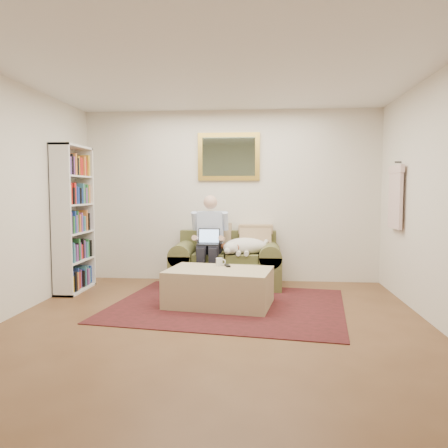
# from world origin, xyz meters

# --- Properties ---
(room_shell) EXTENTS (4.51, 5.00, 2.61)m
(room_shell) POSITION_xyz_m (0.00, 0.35, 1.30)
(room_shell) COLOR brown
(room_shell) RESTS_ON ground
(rug) EXTENTS (3.00, 2.53, 0.01)m
(rug) POSITION_xyz_m (0.08, 1.01, 0.01)
(rug) COLOR #331514
(rug) RESTS_ON room_shell
(sofa) EXTENTS (1.57, 0.80, 0.94)m
(sofa) POSITION_xyz_m (-0.03, 2.07, 0.27)
(sofa) COLOR brown
(sofa) RESTS_ON room_shell
(seated_man) EXTENTS (0.52, 0.74, 1.32)m
(seated_man) POSITION_xyz_m (-0.26, 1.92, 0.66)
(seated_man) COLOR #8CA2D8
(seated_man) RESTS_ON sofa
(laptop) EXTENTS (0.30, 0.24, 0.22)m
(laptop) POSITION_xyz_m (-0.26, 1.86, 0.69)
(laptop) COLOR black
(laptop) RESTS_ON seated_man
(sleeping_dog) EXTENTS (0.65, 0.41, 0.24)m
(sleeping_dog) POSITION_xyz_m (0.26, 1.99, 0.60)
(sleeping_dog) COLOR white
(sleeping_dog) RESTS_ON sofa
(ottoman) EXTENTS (1.33, 0.96, 0.44)m
(ottoman) POSITION_xyz_m (-0.02, 0.98, 0.22)
(ottoman) COLOR tan
(ottoman) RESTS_ON room_shell
(coffee_mug) EXTENTS (0.08, 0.08, 0.10)m
(coffee_mug) POSITION_xyz_m (-0.05, 1.22, 0.49)
(coffee_mug) COLOR white
(coffee_mug) RESTS_ON ottoman
(tv_remote) EXTENTS (0.09, 0.16, 0.02)m
(tv_remote) POSITION_xyz_m (0.06, 1.19, 0.45)
(tv_remote) COLOR black
(tv_remote) RESTS_ON ottoman
(bookshelf) EXTENTS (0.28, 0.80, 2.00)m
(bookshelf) POSITION_xyz_m (-2.10, 1.60, 1.00)
(bookshelf) COLOR white
(bookshelf) RESTS_ON room_shell
(wall_mirror) EXTENTS (0.94, 0.04, 0.72)m
(wall_mirror) POSITION_xyz_m (-0.03, 2.47, 1.90)
(wall_mirror) COLOR gold
(wall_mirror) RESTS_ON room_shell
(hanging_shirt) EXTENTS (0.06, 0.52, 0.90)m
(hanging_shirt) POSITION_xyz_m (2.19, 1.60, 1.35)
(hanging_shirt) COLOR beige
(hanging_shirt) RESTS_ON room_shell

